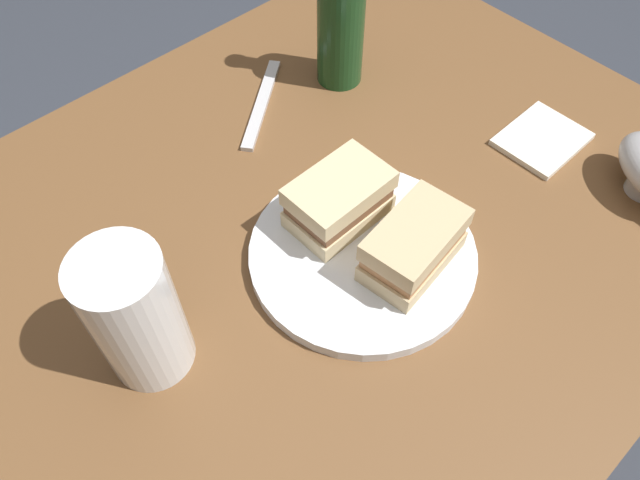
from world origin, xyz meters
TOP-DOWN VIEW (x-y plane):
  - ground_plane at (0.00, 0.00)m, footprint 6.00×6.00m
  - dining_table at (0.00, 0.00)m, footprint 1.14×0.78m
  - plate at (-0.07, 0.07)m, footprint 0.26×0.26m
  - sandwich_half_left at (-0.09, 0.12)m, footprint 0.12×0.08m
  - sandwich_half_right at (-0.08, 0.02)m, footprint 0.11×0.07m
  - potato_wedge_front at (-0.12, 0.10)m, footprint 0.04×0.04m
  - potato_wedge_middle at (-0.14, 0.08)m, footprint 0.06×0.02m
  - potato_wedge_back at (-0.10, 0.10)m, footprint 0.04×0.06m
  - pint_glass at (0.17, 0.01)m, footprint 0.08×0.08m
  - cider_bottle at (-0.27, -0.18)m, footprint 0.06×0.06m
  - napkin at (-0.37, 0.10)m, footprint 0.11×0.09m
  - fork at (-0.15, -0.21)m, footprint 0.15×0.12m

SIDE VIEW (x-z plane):
  - ground_plane at x=0.00m, z-range 0.00..0.00m
  - dining_table at x=0.00m, z-range 0.00..0.75m
  - fork at x=-0.15m, z-range 0.75..0.76m
  - napkin at x=-0.37m, z-range 0.75..0.76m
  - plate at x=-0.07m, z-range 0.75..0.76m
  - potato_wedge_back at x=-0.10m, z-range 0.76..0.78m
  - potato_wedge_front at x=-0.12m, z-range 0.76..0.78m
  - potato_wedge_middle at x=-0.14m, z-range 0.76..0.79m
  - sandwich_half_right at x=-0.08m, z-range 0.76..0.83m
  - sandwich_half_left at x=-0.09m, z-range 0.76..0.83m
  - pint_glass at x=0.17m, z-range 0.74..0.90m
  - cider_bottle at x=-0.27m, z-range 0.72..0.96m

